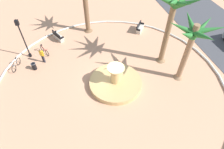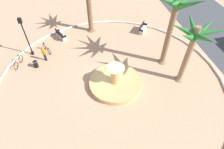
# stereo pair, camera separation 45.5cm
# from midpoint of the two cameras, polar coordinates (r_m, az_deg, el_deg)

# --- Properties ---
(ground_plane) EXTENTS (80.00, 80.00, 0.00)m
(ground_plane) POSITION_cam_midpoint_polar(r_m,az_deg,el_deg) (17.06, 0.34, -2.04)
(ground_plane) COLOR tan
(plaza_curb) EXTENTS (20.25, 20.25, 0.20)m
(plaza_curb) POSITION_cam_midpoint_polar(r_m,az_deg,el_deg) (16.99, 0.34, -1.82)
(plaza_curb) COLOR silver
(plaza_curb) RESTS_ON ground
(fountain) EXTENTS (4.59, 4.59, 2.10)m
(fountain) POSITION_cam_midpoint_polar(r_m,az_deg,el_deg) (16.58, 1.81, -2.34)
(fountain) COLOR tan
(fountain) RESTS_ON ground
(palm_tree_near_fountain) EXTENTS (4.06, 3.93, 5.78)m
(palm_tree_near_fountain) POSITION_cam_midpoint_polar(r_m,az_deg,el_deg) (15.67, 24.14, 9.11)
(palm_tree_near_fountain) COLOR #8E6B4C
(palm_tree_near_fountain) RESTS_ON ground
(palm_tree_mid_plaza) EXTENTS (4.56, 4.46, 7.19)m
(palm_tree_mid_plaza) POSITION_cam_midpoint_polar(r_m,az_deg,el_deg) (16.53, 19.26, 17.75)
(palm_tree_mid_plaza) COLOR brown
(palm_tree_mid_plaza) RESTS_ON ground
(bench_east) EXTENTS (1.65, 1.19, 1.00)m
(bench_east) POSITION_cam_midpoint_polar(r_m,az_deg,el_deg) (22.44, -14.53, 11.25)
(bench_east) COLOR beige
(bench_east) RESTS_ON ground
(bench_west) EXTENTS (1.57, 1.38, 1.00)m
(bench_west) POSITION_cam_midpoint_polar(r_m,az_deg,el_deg) (23.17, 9.85, 13.32)
(bench_west) COLOR beige
(bench_west) RESTS_ON ground
(lamppost) EXTENTS (0.32, 0.32, 4.27)m
(lamppost) POSITION_cam_midpoint_polar(r_m,az_deg,el_deg) (19.91, -24.17, 11.11)
(lamppost) COLOR black
(lamppost) RESTS_ON ground
(trash_bin) EXTENTS (0.46, 0.46, 0.73)m
(trash_bin) POSITION_cam_midpoint_polar(r_m,az_deg,el_deg) (19.42, -21.44, 2.98)
(trash_bin) COLOR black
(trash_bin) RESTS_ON ground
(bicycle_red_frame) EXTENTS (1.64, 0.67, 0.94)m
(bicycle_red_frame) POSITION_cam_midpoint_polar(r_m,az_deg,el_deg) (20.29, -25.84, 3.38)
(bicycle_red_frame) COLOR black
(bicycle_red_frame) RESTS_ON ground
(bicycle_by_lamppost) EXTENTS (1.53, 0.90, 0.94)m
(bicycle_by_lamppost) POSITION_cam_midpoint_polar(r_m,az_deg,el_deg) (20.90, -18.52, 7.40)
(bicycle_by_lamppost) COLOR black
(bicycle_by_lamppost) RESTS_ON ground
(person_cyclist_helmet) EXTENTS (0.36, 0.44, 1.65)m
(person_cyclist_helmet) POSITION_cam_midpoint_polar(r_m,az_deg,el_deg) (19.51, -19.22, 6.10)
(person_cyclist_helmet) COLOR #33333D
(person_cyclist_helmet) RESTS_ON ground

